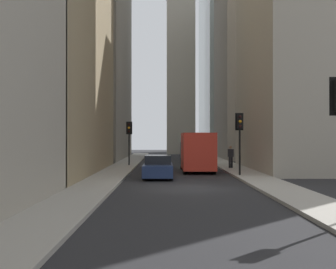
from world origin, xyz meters
TOP-DOWN VIEW (x-y plane):
  - ground_plane at (0.00, 0.00)m, footprint 135.00×135.00m
  - sidewalk_right at (0.00, 4.50)m, footprint 90.00×2.20m
  - sidewalk_left at (0.00, -4.50)m, footprint 90.00×2.20m
  - building_left_far at (30.21, -10.59)m, footprint 12.30×10.50m
  - building_right_far at (29.75, 10.59)m, footprint 19.51×10.50m
  - church_spire at (45.82, -1.51)m, footprint 4.71×4.71m
  - delivery_truck at (10.66, -1.40)m, footprint 6.46×2.25m
  - sedan_navy at (5.35, 1.40)m, footprint 4.30×1.78m
  - traffic_light_midblock at (6.03, -3.77)m, footprint 0.43×0.52m
  - traffic_light_far_junction at (16.08, 4.05)m, footprint 0.43×0.52m
  - pedestrian at (12.66, -4.21)m, footprint 0.26×0.44m

SIDE VIEW (x-z plane):
  - ground_plane at x=0.00m, z-range 0.00..0.00m
  - sidewalk_right at x=0.00m, z-range 0.00..0.14m
  - sidewalk_left at x=0.00m, z-range 0.00..0.14m
  - sedan_navy at x=5.35m, z-range -0.04..1.37m
  - pedestrian at x=12.66m, z-range 0.22..1.94m
  - delivery_truck at x=10.66m, z-range 0.04..2.88m
  - traffic_light_far_junction at x=16.08m, z-range 1.02..4.78m
  - traffic_light_midblock at x=6.03m, z-range 1.06..5.00m
  - building_left_far at x=30.21m, z-range 0.01..24.65m
  - building_right_far at x=29.75m, z-range 0.01..28.02m
  - church_spire at x=45.82m, z-range 0.89..39.70m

